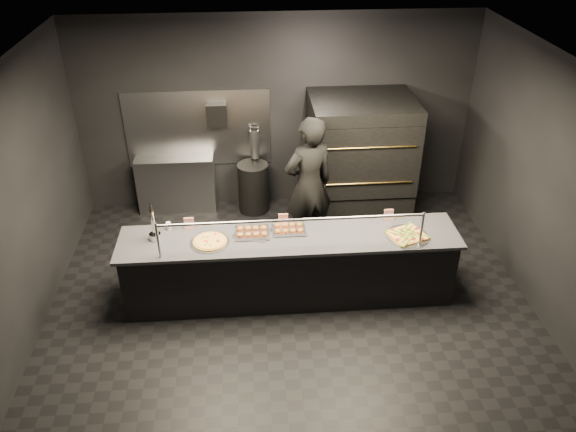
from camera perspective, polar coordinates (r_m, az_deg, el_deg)
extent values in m
plane|color=black|center=(7.29, 0.17, -8.10)|extent=(6.00, 6.00, 0.00)
plane|color=black|center=(5.83, 0.21, 15.13)|extent=(6.00, 6.00, 0.00)
cube|color=black|center=(8.68, -1.19, 10.36)|extent=(6.00, 0.04, 3.00)
cube|color=black|center=(4.44, 2.91, -13.90)|extent=(6.00, 0.04, 3.00)
cube|color=black|center=(6.89, -25.52, 1.02)|extent=(0.04, 5.00, 3.00)
cube|color=black|center=(7.29, 24.45, 2.93)|extent=(0.04, 5.00, 3.00)
cube|color=#99999E|center=(8.76, -9.12, 8.74)|extent=(2.20, 0.02, 1.20)
cube|color=black|center=(7.01, 0.17, -5.34)|extent=(4.00, 0.70, 0.88)
cube|color=#36363A|center=(6.74, 0.18, -2.23)|extent=(4.10, 0.78, 0.04)
cylinder|color=#99999E|center=(6.43, -13.06, -2.45)|extent=(0.03, 0.03, 0.45)
cylinder|color=#99999E|center=(6.64, 13.42, -1.29)|extent=(0.03, 0.03, 0.45)
cylinder|color=#99999E|center=(6.25, 0.41, -0.42)|extent=(3.00, 0.04, 0.04)
cube|color=black|center=(8.81, 6.96, 1.80)|extent=(1.50, 1.15, 0.60)
cube|color=black|center=(8.53, 7.21, 5.29)|extent=(1.50, 1.20, 0.55)
cube|color=black|center=(8.30, 7.47, 8.69)|extent=(1.50, 1.20, 0.55)
cube|color=black|center=(8.17, 7.65, 11.07)|extent=(1.50, 1.20, 0.18)
cylinder|color=gold|center=(7.99, 8.04, 3.30)|extent=(1.30, 0.02, 0.02)
cylinder|color=gold|center=(7.75, 8.34, 6.88)|extent=(1.30, 0.02, 0.02)
cube|color=#99999E|center=(9.02, -11.25, 3.23)|extent=(1.20, 0.35, 0.90)
cube|color=black|center=(8.56, -7.26, 10.15)|extent=(0.30, 0.20, 0.35)
cylinder|color=#B2B2B7|center=(8.75, -3.42, 7.30)|extent=(0.14, 0.14, 0.45)
cube|color=black|center=(8.65, -3.47, 8.80)|extent=(0.10, 0.06, 0.06)
cylinder|color=silver|center=(6.85, -13.35, -2.03)|extent=(0.14, 0.14, 0.08)
cylinder|color=silver|center=(6.75, -13.53, -0.79)|extent=(0.05, 0.05, 0.35)
cylinder|color=silver|center=(6.61, -13.77, -0.02)|extent=(0.02, 0.10, 0.02)
cone|color=black|center=(6.63, -13.79, 0.98)|extent=(0.05, 0.05, 0.14)
cylinder|color=silver|center=(6.68, -7.93, -2.67)|extent=(0.46, 0.46, 0.01)
cylinder|color=gold|center=(6.67, -7.94, -2.58)|extent=(0.40, 0.40, 0.02)
cylinder|color=#F9B151|center=(6.67, -7.95, -2.50)|extent=(0.35, 0.35, 0.01)
cube|color=silver|center=(6.79, -3.66, -1.76)|extent=(0.49, 0.42, 0.02)
ellipsoid|color=#A35D23|center=(6.71, -4.88, -1.91)|extent=(0.08, 0.08, 0.05)
ellipsoid|color=#A35D23|center=(6.83, -4.89, -1.27)|extent=(0.08, 0.08, 0.05)
ellipsoid|color=#A35D23|center=(6.71, -4.07, -1.88)|extent=(0.08, 0.08, 0.05)
ellipsoid|color=#A35D23|center=(6.83, -4.09, -1.23)|extent=(0.08, 0.08, 0.05)
ellipsoid|color=#A35D23|center=(6.71, -3.26, -1.84)|extent=(0.08, 0.08, 0.05)
ellipsoid|color=#A35D23|center=(6.83, -3.29, -1.20)|extent=(0.08, 0.08, 0.05)
ellipsoid|color=#A35D23|center=(6.71, -2.44, -1.81)|extent=(0.08, 0.08, 0.05)
ellipsoid|color=#A35D23|center=(6.83, -2.49, -1.17)|extent=(0.08, 0.08, 0.05)
cube|color=silver|center=(6.84, 0.09, -1.40)|extent=(0.40, 0.30, 0.02)
ellipsoid|color=#A35D23|center=(6.76, -1.03, -1.54)|extent=(0.07, 0.07, 0.05)
ellipsoid|color=#A35D23|center=(6.87, -1.10, -0.93)|extent=(0.07, 0.07, 0.05)
ellipsoid|color=#A35D23|center=(6.76, -0.26, -1.51)|extent=(0.07, 0.07, 0.05)
ellipsoid|color=#A35D23|center=(6.87, -0.34, -0.90)|extent=(0.07, 0.07, 0.05)
ellipsoid|color=#A35D23|center=(6.77, 0.51, -1.48)|extent=(0.07, 0.07, 0.05)
ellipsoid|color=#A35D23|center=(6.88, 0.42, -0.87)|extent=(0.07, 0.07, 0.05)
ellipsoid|color=#A35D23|center=(6.78, 1.28, -1.44)|extent=(0.07, 0.07, 0.05)
ellipsoid|color=#A35D23|center=(6.89, 1.18, -0.84)|extent=(0.07, 0.07, 0.05)
cylinder|color=silver|center=(6.87, 11.98, -2.03)|extent=(0.52, 0.52, 0.01)
cube|color=gold|center=(6.86, 11.99, -1.91)|extent=(0.51, 0.49, 0.02)
cube|color=#F9B151|center=(6.86, 12.01, -1.83)|extent=(0.49, 0.46, 0.01)
cube|color=#4D8D24|center=(6.85, 12.01, -1.77)|extent=(0.46, 0.43, 0.01)
cylinder|color=silver|center=(6.99, -12.03, -0.99)|extent=(0.06, 0.06, 0.10)
cylinder|color=silver|center=(6.98, -11.22, -1.02)|extent=(0.04, 0.04, 0.08)
cube|color=white|center=(6.95, -10.02, -0.70)|extent=(0.12, 0.04, 0.15)
cube|color=white|center=(6.92, -0.49, -0.30)|extent=(0.12, 0.04, 0.15)
cube|color=white|center=(7.12, 10.19, 0.15)|extent=(0.12, 0.04, 0.15)
cylinder|color=black|center=(8.86, -3.53, 2.91)|extent=(0.48, 0.48, 0.80)
imported|color=black|center=(7.68, 2.10, 3.13)|extent=(0.85, 0.70, 1.98)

